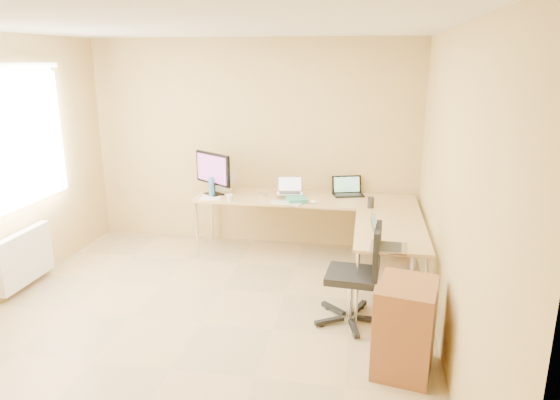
% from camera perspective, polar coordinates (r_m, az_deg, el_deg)
% --- Properties ---
extents(floor, '(4.50, 4.50, 0.00)m').
position_cam_1_polar(floor, '(4.80, -8.99, -13.65)').
color(floor, tan).
rests_on(floor, ground).
extents(ceiling, '(4.50, 4.50, 0.00)m').
position_cam_1_polar(ceiling, '(4.21, -10.58, 19.01)').
color(ceiling, white).
rests_on(ceiling, ground).
extents(wall_back, '(4.50, 0.00, 4.50)m').
position_cam_1_polar(wall_back, '(6.44, -3.09, 6.38)').
color(wall_back, tan).
rests_on(wall_back, ground).
extents(wall_front, '(4.50, 0.00, 4.50)m').
position_cam_1_polar(wall_front, '(2.45, -27.67, -11.32)').
color(wall_front, tan).
rests_on(wall_front, ground).
extents(wall_right, '(0.00, 4.50, 4.50)m').
position_cam_1_polar(wall_right, '(4.14, 18.89, 0.30)').
color(wall_right, tan).
rests_on(wall_right, ground).
extents(desk_main, '(2.65, 0.70, 0.73)m').
position_cam_1_polar(desk_main, '(6.16, 2.80, -3.01)').
color(desk_main, tan).
rests_on(desk_main, ground).
extents(desk_return, '(0.70, 1.30, 0.73)m').
position_cam_1_polar(desk_return, '(5.19, 12.21, -7.02)').
color(desk_return, tan).
rests_on(desk_return, ground).
extents(monitor, '(0.62, 0.52, 0.53)m').
position_cam_1_polar(monitor, '(6.18, -7.61, 2.97)').
color(monitor, black).
rests_on(monitor, desk_main).
extents(book_stack, '(0.31, 0.36, 0.05)m').
position_cam_1_polar(book_stack, '(5.90, 1.84, 0.12)').
color(book_stack, '#348A74').
rests_on(book_stack, desk_main).
extents(laptop_center, '(0.34, 0.28, 0.20)m').
position_cam_1_polar(laptop_center, '(6.01, 1.13, 1.62)').
color(laptop_center, '#BABABA').
rests_on(laptop_center, desk_main).
extents(laptop_black, '(0.43, 0.36, 0.23)m').
position_cam_1_polar(laptop_black, '(6.18, 7.77, 1.56)').
color(laptop_black, black).
rests_on(laptop_black, desk_main).
extents(keyboard, '(0.39, 0.21, 0.02)m').
position_cam_1_polar(keyboard, '(5.80, 0.63, -0.34)').
color(keyboard, silver).
rests_on(keyboard, desk_main).
extents(mouse, '(0.11, 0.09, 0.03)m').
position_cam_1_polar(mouse, '(5.82, 3.81, -0.23)').
color(mouse, white).
rests_on(mouse, desk_main).
extents(mug, '(0.11, 0.11, 0.08)m').
position_cam_1_polar(mug, '(5.93, -5.74, 0.26)').
color(mug, white).
rests_on(mug, desk_main).
extents(cd_stack, '(0.13, 0.13, 0.03)m').
position_cam_1_polar(cd_stack, '(6.14, -1.96, 0.64)').
color(cd_stack, silver).
rests_on(cd_stack, desk_main).
extents(water_bottle, '(0.09, 0.09, 0.24)m').
position_cam_1_polar(water_bottle, '(6.14, -7.79, 1.50)').
color(water_bottle, teal).
rests_on(water_bottle, desk_main).
extents(papers, '(0.27, 0.36, 0.01)m').
position_cam_1_polar(papers, '(6.15, -7.81, 0.39)').
color(papers, white).
rests_on(papers, desk_main).
extents(white_box, '(0.28, 0.23, 0.09)m').
position_cam_1_polar(white_box, '(6.46, -6.89, 1.55)').
color(white_box, white).
rests_on(white_box, desk_main).
extents(desk_fan, '(0.23, 0.23, 0.25)m').
position_cam_1_polar(desk_fan, '(6.41, -5.87, 2.20)').
color(desk_fan, beige).
rests_on(desk_fan, desk_main).
extents(black_cup, '(0.09, 0.09, 0.12)m').
position_cam_1_polar(black_cup, '(5.71, 10.25, -0.27)').
color(black_cup, '#292525').
rests_on(black_cup, desk_main).
extents(laptop_return, '(0.39, 0.32, 0.25)m').
position_cam_1_polar(laptop_return, '(4.51, 12.29, -3.90)').
color(laptop_return, silver).
rests_on(laptop_return, desk_return).
extents(office_chair, '(0.61, 0.61, 0.95)m').
position_cam_1_polar(office_chair, '(4.62, 8.10, -7.95)').
color(office_chair, black).
rests_on(office_chair, ground).
extents(cabinet, '(0.52, 0.60, 0.73)m').
position_cam_1_polar(cabinet, '(4.08, 14.00, -13.85)').
color(cabinet, brown).
rests_on(cabinet, ground).
extents(radiator, '(0.09, 0.80, 0.55)m').
position_cam_1_polar(radiator, '(5.90, -26.98, -5.81)').
color(radiator, white).
rests_on(radiator, ground).
extents(window, '(0.10, 1.80, 1.40)m').
position_cam_1_polar(window, '(5.62, -28.65, 5.71)').
color(window, white).
rests_on(window, wall_left).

